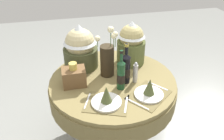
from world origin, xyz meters
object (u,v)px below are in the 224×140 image
object	(u,v)px
gift_tub_back_left	(80,45)
place_setting_right	(149,91)
wine_bottle_centre	(126,68)
gift_tub_back_right	(131,42)
flower_vase	(107,58)
wine_bottle_left	(121,75)
pepper_mill	(135,73)
woven_basket_side_left	(74,76)
dining_table	(113,91)
place_setting_left	(106,99)

from	to	relation	value
gift_tub_back_left	place_setting_right	bearing A→B (deg)	-50.76
place_setting_right	wine_bottle_centre	distance (m)	0.28
place_setting_right	gift_tub_back_right	bearing A→B (deg)	89.08
flower_vase	wine_bottle_left	xyz separation A→B (m)	(0.07, -0.24, -0.03)
wine_bottle_left	pepper_mill	distance (m)	0.17
wine_bottle_left	wine_bottle_centre	xyz separation A→B (m)	(0.06, 0.08, 0.00)
place_setting_right	gift_tub_back_left	size ratio (longest dim) A/B	0.98
wine_bottle_left	wine_bottle_centre	distance (m)	0.11
place_setting_right	pepper_mill	bearing A→B (deg)	103.61
woven_basket_side_left	place_setting_right	bearing A→B (deg)	-26.56
dining_table	wine_bottle_centre	xyz separation A→B (m)	(0.10, -0.07, 0.28)
place_setting_right	wine_bottle_centre	world-z (taller)	wine_bottle_centre
place_setting_right	pepper_mill	size ratio (longest dim) A/B	2.14
gift_tub_back_left	gift_tub_back_right	size ratio (longest dim) A/B	0.99
dining_table	wine_bottle_left	bearing A→B (deg)	-76.55
gift_tub_back_left	place_setting_left	bearing A→B (deg)	-78.38
wine_bottle_centre	place_setting_left	bearing A→B (deg)	-131.77
place_setting_left	place_setting_right	bearing A→B (deg)	3.21
wine_bottle_left	wine_bottle_centre	bearing A→B (deg)	51.96
place_setting_right	gift_tub_back_left	distance (m)	0.79
gift_tub_back_left	wine_bottle_left	bearing A→B (deg)	-57.45
place_setting_left	place_setting_right	world-z (taller)	same
pepper_mill	gift_tub_back_left	bearing A→B (deg)	138.68
pepper_mill	gift_tub_back_right	bearing A→B (deg)	80.01
gift_tub_back_left	woven_basket_side_left	bearing A→B (deg)	-107.27
flower_vase	gift_tub_back_right	distance (m)	0.33
place_setting_right	pepper_mill	xyz separation A→B (m)	(-0.05, 0.21, 0.05)
place_setting_right	gift_tub_back_right	size ratio (longest dim) A/B	0.97
place_setting_left	place_setting_right	distance (m)	0.36
flower_vase	pepper_mill	world-z (taller)	flower_vase
woven_basket_side_left	gift_tub_back_right	bearing A→B (deg)	24.31
place_setting_right	dining_table	bearing A→B (deg)	128.47
wine_bottle_centre	gift_tub_back_right	world-z (taller)	gift_tub_back_right
dining_table	wine_bottle_centre	world-z (taller)	wine_bottle_centre
place_setting_right	flower_vase	size ratio (longest dim) A/B	0.89
place_setting_right	wine_bottle_centre	xyz separation A→B (m)	(-0.14, 0.23, 0.10)
dining_table	gift_tub_back_right	distance (m)	0.52
place_setting_right	woven_basket_side_left	bearing A→B (deg)	153.44
dining_table	flower_vase	distance (m)	0.32
place_setting_right	woven_basket_side_left	world-z (taller)	woven_basket_side_left
wine_bottle_centre	flower_vase	bearing A→B (deg)	130.35
wine_bottle_centre	place_setting_right	bearing A→B (deg)	-59.45
gift_tub_back_right	place_setting_left	bearing A→B (deg)	-122.56
place_setting_right	pepper_mill	distance (m)	0.22
place_setting_left	pepper_mill	xyz separation A→B (m)	(0.31, 0.23, 0.05)
gift_tub_back_left	woven_basket_side_left	xyz separation A→B (m)	(-0.09, -0.31, -0.14)
place_setting_right	woven_basket_side_left	distance (m)	0.65
wine_bottle_centre	pepper_mill	distance (m)	0.10
flower_vase	wine_bottle_left	size ratio (longest dim) A/B	1.32
flower_vase	wine_bottle_left	distance (m)	0.25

